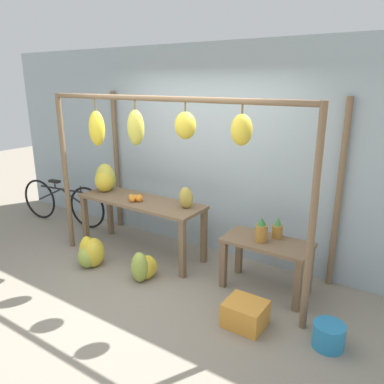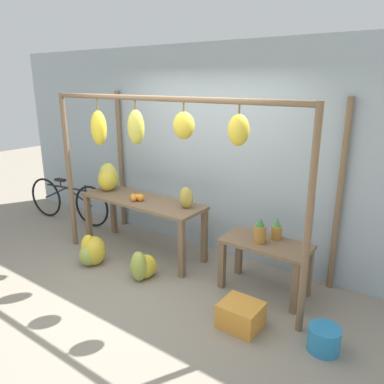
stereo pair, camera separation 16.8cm
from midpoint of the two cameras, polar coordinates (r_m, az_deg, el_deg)
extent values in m
plane|color=gray|center=(4.40, -9.61, -15.63)|extent=(20.00, 20.00, 0.00)
cube|color=#99A8B2|center=(5.09, 2.02, 6.07)|extent=(8.00, 0.08, 2.80)
cylinder|color=brown|center=(5.51, -19.56, 2.63)|extent=(0.07, 0.07, 2.18)
cylinder|color=brown|center=(3.53, 16.58, -4.70)|extent=(0.07, 0.07, 2.18)
cylinder|color=brown|center=(6.14, -12.23, 4.57)|extent=(0.07, 0.07, 2.18)
cylinder|color=brown|center=(4.44, 20.45, -0.69)|extent=(0.07, 0.07, 2.18)
cylinder|color=brown|center=(4.12, -6.02, 13.97)|extent=(3.42, 0.06, 0.06)
cylinder|color=brown|center=(4.83, -15.54, 12.67)|extent=(0.02, 0.02, 0.14)
ellipsoid|color=yellow|center=(4.86, -15.27, 9.32)|extent=(0.21, 0.19, 0.43)
cylinder|color=brown|center=(4.37, -9.82, 12.92)|extent=(0.02, 0.02, 0.10)
ellipsoid|color=gold|center=(4.39, -9.66, 9.64)|extent=(0.20, 0.18, 0.40)
cylinder|color=brown|center=(3.93, -2.29, 12.81)|extent=(0.02, 0.02, 0.09)
ellipsoid|color=gold|center=(3.95, -2.26, 10.08)|extent=(0.23, 0.21, 0.28)
cylinder|color=brown|center=(3.59, 6.33, 12.44)|extent=(0.02, 0.02, 0.08)
ellipsoid|color=gold|center=(3.61, 6.23, 9.39)|extent=(0.21, 0.19, 0.30)
cube|color=brown|center=(5.12, -8.78, -1.41)|extent=(1.82, 0.59, 0.04)
cube|color=brown|center=(5.69, -16.75, -4.26)|extent=(0.07, 0.07, 0.74)
cube|color=brown|center=(4.58, -2.52, -8.75)|extent=(0.07, 0.07, 0.74)
cube|color=brown|center=(5.99, -13.18, -2.92)|extent=(0.07, 0.07, 0.74)
cube|color=brown|center=(4.94, 0.84, -6.72)|extent=(0.07, 0.07, 0.74)
cube|color=brown|center=(4.28, 10.28, -7.60)|extent=(0.98, 0.50, 0.04)
cube|color=brown|center=(4.43, 3.70, -10.92)|extent=(0.07, 0.07, 0.57)
cube|color=brown|center=(4.12, 14.63, -13.72)|extent=(0.07, 0.07, 0.57)
cube|color=brown|center=(4.75, 6.17, -9.00)|extent=(0.07, 0.07, 0.57)
cube|color=brown|center=(4.46, 16.40, -11.40)|extent=(0.07, 0.07, 0.57)
ellipsoid|color=gold|center=(5.55, -13.77, 1.92)|extent=(0.26, 0.28, 0.37)
ellipsoid|color=#9EB247|center=(5.61, -13.57, 1.92)|extent=(0.31, 0.30, 0.34)
ellipsoid|color=gold|center=(5.58, -13.93, 2.16)|extent=(0.32, 0.34, 0.41)
ellipsoid|color=gold|center=(5.56, -14.04, 1.70)|extent=(0.37, 0.39, 0.33)
sphere|color=orange|center=(5.03, -8.97, -0.93)|extent=(0.09, 0.09, 0.09)
sphere|color=orange|center=(5.11, -10.14, -0.79)|extent=(0.08, 0.08, 0.08)
sphere|color=orange|center=(5.03, -10.04, -1.10)|extent=(0.08, 0.08, 0.08)
sphere|color=orange|center=(5.07, -9.51, -0.90)|extent=(0.09, 0.09, 0.09)
sphere|color=orange|center=(5.03, -9.04, -1.00)|extent=(0.09, 0.09, 0.09)
sphere|color=orange|center=(5.08, -9.50, -0.86)|extent=(0.09, 0.09, 0.09)
sphere|color=orange|center=(5.09, -9.63, -0.87)|extent=(0.08, 0.08, 0.08)
sphere|color=orange|center=(5.09, -9.38, -0.87)|extent=(0.08, 0.08, 0.08)
cylinder|color=#A3702D|center=(4.35, 11.78, -5.93)|extent=(0.12, 0.12, 0.15)
cone|color=#428442|center=(4.31, 11.88, -4.33)|extent=(0.08, 0.08, 0.11)
cylinder|color=#A3702D|center=(4.22, 9.38, -6.24)|extent=(0.14, 0.14, 0.19)
cone|color=#337538|center=(4.16, 9.47, -4.44)|extent=(0.09, 0.09, 0.09)
ellipsoid|color=gold|center=(5.10, -15.69, -9.00)|extent=(0.27, 0.29, 0.36)
ellipsoid|color=gold|center=(5.14, -15.70, -8.71)|extent=(0.38, 0.38, 0.37)
ellipsoid|color=#9EB247|center=(5.15, -16.24, -8.91)|extent=(0.27, 0.28, 0.34)
ellipsoid|color=yellow|center=(5.13, -16.56, -8.63)|extent=(0.25, 0.26, 0.41)
ellipsoid|color=#9EB247|center=(5.11, -16.43, -9.36)|extent=(0.33, 0.35, 0.30)
ellipsoid|color=gold|center=(4.68, -8.11, -11.44)|extent=(0.29, 0.29, 0.29)
ellipsoid|color=yellow|center=(4.72, -7.78, -11.17)|extent=(0.28, 0.26, 0.28)
ellipsoid|color=#9EB247|center=(4.70, -8.84, -11.26)|extent=(0.33, 0.33, 0.29)
ellipsoid|color=#9EB247|center=(4.61, -9.05, -11.26)|extent=(0.27, 0.26, 0.38)
cube|color=orange|center=(3.90, 6.83, -17.95)|extent=(0.39, 0.35, 0.25)
cylinder|color=teal|center=(3.80, 18.84, -20.00)|extent=(0.29, 0.29, 0.23)
torus|color=black|center=(7.07, -22.83, -1.00)|extent=(0.69, 0.13, 0.70)
torus|color=black|center=(6.34, -16.42, -2.30)|extent=(0.69, 0.13, 0.70)
cylinder|color=black|center=(6.62, -20.01, 0.42)|extent=(0.89, 0.16, 0.03)
cylinder|color=black|center=(6.84, -21.46, -0.32)|extent=(0.54, 0.10, 0.27)
cylinder|color=black|center=(6.47, -18.25, -0.91)|extent=(0.54, 0.10, 0.27)
cylinder|color=black|center=(6.70, -20.84, 0.96)|extent=(0.02, 0.02, 0.10)
cube|color=black|center=(6.68, -20.91, 1.54)|extent=(0.21, 0.11, 0.04)
cylinder|color=black|center=(6.32, -17.35, 0.40)|extent=(0.02, 0.02, 0.10)
ellipsoid|color=#B2993D|center=(4.70, -1.71, -1.01)|extent=(0.15, 0.13, 0.25)
ellipsoid|color=#B2993D|center=(4.70, -2.01, -0.87)|extent=(0.19, 0.17, 0.27)
camera|label=1|loc=(0.08, -91.06, -0.32)|focal=35.00mm
camera|label=2|loc=(0.08, 88.94, 0.32)|focal=35.00mm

